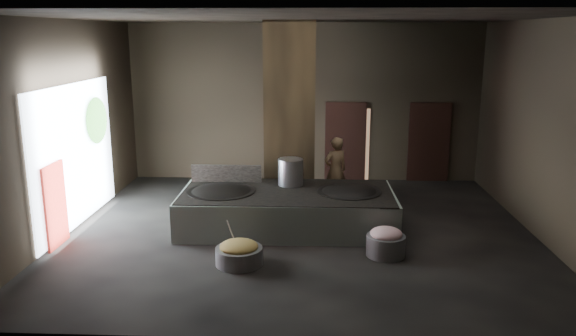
{
  "coord_description": "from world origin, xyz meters",
  "views": [
    {
      "loc": [
        0.26,
        -11.61,
        4.19
      ],
      "look_at": [
        -0.3,
        0.64,
        1.25
      ],
      "focal_mm": 35.0,
      "sensor_mm": 36.0,
      "label": 1
    }
  ],
  "objects_px": {
    "stock_pot": "(291,172)",
    "veg_basin": "(239,256)",
    "wok_left": "(221,195)",
    "cook": "(335,171)",
    "meat_basin": "(386,245)",
    "wok_right": "(349,195)",
    "hearth_platform": "(287,210)"
  },
  "relations": [
    {
      "from": "wok_right",
      "to": "cook",
      "type": "relative_size",
      "value": 0.81
    },
    {
      "from": "cook",
      "to": "meat_basin",
      "type": "distance_m",
      "value": 3.58
    },
    {
      "from": "cook",
      "to": "veg_basin",
      "type": "height_order",
      "value": "cook"
    },
    {
      "from": "hearth_platform",
      "to": "wok_left",
      "type": "relative_size",
      "value": 3.17
    },
    {
      "from": "wok_left",
      "to": "wok_right",
      "type": "height_order",
      "value": "wok_left"
    },
    {
      "from": "wok_left",
      "to": "cook",
      "type": "height_order",
      "value": "cook"
    },
    {
      "from": "cook",
      "to": "veg_basin",
      "type": "bearing_deg",
      "value": 38.86
    },
    {
      "from": "veg_basin",
      "to": "meat_basin",
      "type": "relative_size",
      "value": 1.18
    },
    {
      "from": "hearth_platform",
      "to": "wok_left",
      "type": "xyz_separation_m",
      "value": [
        -1.45,
        -0.05,
        0.34
      ]
    },
    {
      "from": "stock_pot",
      "to": "cook",
      "type": "height_order",
      "value": "cook"
    },
    {
      "from": "cook",
      "to": "meat_basin",
      "type": "height_order",
      "value": "cook"
    },
    {
      "from": "stock_pot",
      "to": "cook",
      "type": "xyz_separation_m",
      "value": [
        1.07,
        1.33,
        -0.28
      ]
    },
    {
      "from": "veg_basin",
      "to": "wok_right",
      "type": "bearing_deg",
      "value": 44.73
    },
    {
      "from": "wok_left",
      "to": "wok_right",
      "type": "distance_m",
      "value": 2.8
    },
    {
      "from": "wok_right",
      "to": "veg_basin",
      "type": "relative_size",
      "value": 1.56
    },
    {
      "from": "veg_basin",
      "to": "stock_pot",
      "type": "bearing_deg",
      "value": 72.07
    },
    {
      "from": "stock_pot",
      "to": "veg_basin",
      "type": "bearing_deg",
      "value": -107.93
    },
    {
      "from": "wok_left",
      "to": "hearth_platform",
      "type": "bearing_deg",
      "value": 1.97
    },
    {
      "from": "hearth_platform",
      "to": "stock_pot",
      "type": "relative_size",
      "value": 7.67
    },
    {
      "from": "stock_pot",
      "to": "cook",
      "type": "bearing_deg",
      "value": 51.09
    },
    {
      "from": "hearth_platform",
      "to": "wok_right",
      "type": "relative_size",
      "value": 3.41
    },
    {
      "from": "hearth_platform",
      "to": "cook",
      "type": "height_order",
      "value": "cook"
    },
    {
      "from": "cook",
      "to": "meat_basin",
      "type": "xyz_separation_m",
      "value": [
        0.86,
        -3.42,
        -0.65
      ]
    },
    {
      "from": "stock_pot",
      "to": "hearth_platform",
      "type": "bearing_deg",
      "value": -95.19
    },
    {
      "from": "stock_pot",
      "to": "meat_basin",
      "type": "xyz_separation_m",
      "value": [
        1.93,
        -2.09,
        -0.92
      ]
    },
    {
      "from": "hearth_platform",
      "to": "stock_pot",
      "type": "distance_m",
      "value": 0.91
    },
    {
      "from": "cook",
      "to": "veg_basin",
      "type": "distance_m",
      "value": 4.46
    },
    {
      "from": "hearth_platform",
      "to": "wok_left",
      "type": "bearing_deg",
      "value": -178.64
    },
    {
      "from": "wok_right",
      "to": "cook",
      "type": "xyz_separation_m",
      "value": [
        -0.23,
        1.83,
        0.1
      ]
    },
    {
      "from": "wok_right",
      "to": "cook",
      "type": "height_order",
      "value": "cook"
    },
    {
      "from": "wok_left",
      "to": "stock_pot",
      "type": "relative_size",
      "value": 2.42
    },
    {
      "from": "wok_left",
      "to": "veg_basin",
      "type": "bearing_deg",
      "value": -72.29
    }
  ]
}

